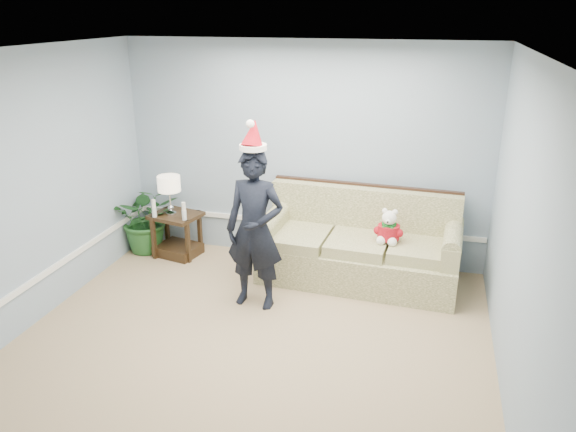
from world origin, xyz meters
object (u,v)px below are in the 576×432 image
at_px(side_table, 177,239).
at_px(sofa, 359,249).
at_px(man, 255,230).
at_px(houseplant, 147,218).
at_px(teddy_bear, 389,230).
at_px(table_lamp, 169,185).

bearing_deg(side_table, sofa, -1.73).
bearing_deg(side_table, man, -35.07).
xyz_separation_m(houseplant, teddy_bear, (3.13, -0.25, 0.24)).
distance_m(houseplant, teddy_bear, 3.15).
relative_size(sofa, man, 1.34).
relative_size(sofa, houseplant, 2.52).
relative_size(man, teddy_bear, 4.33).
xyz_separation_m(sofa, table_lamp, (-2.41, 0.04, 0.57)).
distance_m(side_table, houseplant, 0.50).
relative_size(sofa, teddy_bear, 5.82).
bearing_deg(teddy_bear, table_lamp, -178.83).
xyz_separation_m(side_table, houseplant, (-0.43, 0.04, 0.24)).
bearing_deg(table_lamp, man, -33.30).
bearing_deg(man, side_table, 148.83).
bearing_deg(sofa, houseplant, -179.00).
bearing_deg(sofa, man, -134.47).
bearing_deg(houseplant, side_table, -4.67).
height_order(table_lamp, teddy_bear, table_lamp).
xyz_separation_m(table_lamp, houseplant, (-0.39, 0.07, -0.49)).
xyz_separation_m(side_table, teddy_bear, (2.70, -0.22, 0.48)).
relative_size(table_lamp, man, 0.29).
bearing_deg(houseplant, table_lamp, -9.95).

